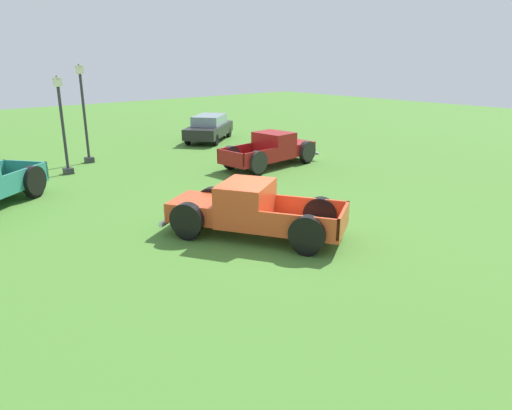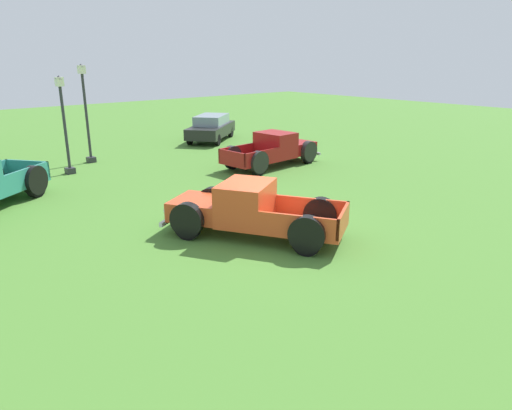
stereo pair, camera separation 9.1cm
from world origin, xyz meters
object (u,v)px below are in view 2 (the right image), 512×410
(pickup_truck_foreground, at_px, (244,210))
(lamp_post_far, at_px, (64,124))
(lamp_post_near, at_px, (86,112))
(sedan_distant_a, at_px, (211,127))
(pickup_truck_behind_right, at_px, (276,149))

(pickup_truck_foreground, relative_size, lamp_post_far, 1.27)
(pickup_truck_foreground, height_order, lamp_post_near, lamp_post_near)
(lamp_post_far, bearing_deg, sedan_distant_a, 17.02)
(sedan_distant_a, xyz_separation_m, lamp_post_far, (-9.31, -2.85, 1.33))
(sedan_distant_a, relative_size, lamp_post_near, 1.04)
(lamp_post_near, bearing_deg, pickup_truck_behind_right, -44.24)
(pickup_truck_foreground, distance_m, sedan_distant_a, 15.53)
(pickup_truck_behind_right, bearing_deg, sedan_distant_a, 77.95)
(sedan_distant_a, bearing_deg, pickup_truck_behind_right, -102.05)
(pickup_truck_behind_right, height_order, lamp_post_far, lamp_post_far)
(pickup_truck_foreground, height_order, pickup_truck_behind_right, pickup_truck_behind_right)
(pickup_truck_behind_right, relative_size, lamp_post_far, 1.25)
(pickup_truck_behind_right, relative_size, lamp_post_near, 1.14)
(sedan_distant_a, height_order, lamp_post_near, lamp_post_near)
(pickup_truck_behind_right, distance_m, lamp_post_far, 9.05)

